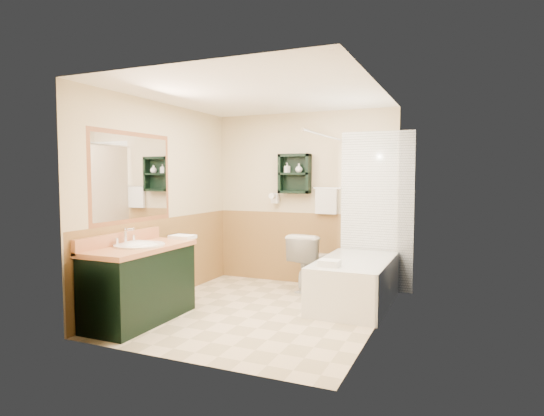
{
  "coord_description": "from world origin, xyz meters",
  "views": [
    {
      "loc": [
        2.11,
        -4.53,
        1.51
      ],
      "look_at": [
        0.08,
        0.2,
        1.15
      ],
      "focal_mm": 30.0,
      "sensor_mm": 36.0,
      "label": 1
    }
  ],
  "objects": [
    {
      "name": "curtain_rod",
      "position": [
        0.53,
        0.75,
        2.0
      ],
      "size": [
        0.03,
        1.6,
        0.03
      ],
      "primitive_type": "cylinder",
      "rotation": [
        1.57,
        0.0,
        0.0
      ],
      "color": "silver",
      "rests_on": "back_wall"
    },
    {
      "name": "tile_right",
      "position": [
        1.28,
        0.75,
        1.05
      ],
      "size": [
        1.5,
        1.5,
        2.1
      ],
      "primitive_type": null,
      "color": "white",
      "rests_on": "right_wall"
    },
    {
      "name": "shower_curtain",
      "position": [
        0.53,
        0.92,
        1.15
      ],
      "size": [
        1.05,
        1.05,
        1.7
      ],
      "primitive_type": null,
      "color": "beige",
      "rests_on": "curtain_rod"
    },
    {
      "name": "tile_accent",
      "position": [
        1.27,
        0.75,
        1.9
      ],
      "size": [
        1.5,
        1.5,
        0.1
      ],
      "primitive_type": null,
      "color": "#154A2D",
      "rests_on": "right_wall"
    },
    {
      "name": "vanity",
      "position": [
        -0.99,
        -0.79,
        0.4
      ],
      "size": [
        0.59,
        1.25,
        0.8
      ],
      "primitive_type": "cube",
      "color": "black",
      "rests_on": "ground"
    },
    {
      "name": "soap_bottle_b",
      "position": [
        -0.03,
        1.4,
        1.61
      ],
      "size": [
        0.12,
        0.14,
        0.1
      ],
      "primitive_type": "imported",
      "rotation": [
        0.0,
        0.0,
        -0.16
      ],
      "color": "white",
      "rests_on": "wall_shelf"
    },
    {
      "name": "wall_shelf",
      "position": [
        -0.1,
        1.41,
        1.55
      ],
      "size": [
        0.45,
        0.15,
        0.55
      ],
      "primitive_type": "cube",
      "color": "black",
      "rests_on": "back_wall"
    },
    {
      "name": "soap_bottle_a",
      "position": [
        -0.21,
        1.4,
        1.6
      ],
      "size": [
        0.11,
        0.15,
        0.06
      ],
      "primitive_type": "imported",
      "rotation": [
        0.0,
        0.0,
        -0.4
      ],
      "color": "white",
      "rests_on": "wall_shelf"
    },
    {
      "name": "tile_back",
      "position": [
        1.03,
        1.48,
        1.05
      ],
      "size": [
        0.95,
        0.95,
        2.1
      ],
      "primitive_type": null,
      "color": "white",
      "rests_on": "back_wall"
    },
    {
      "name": "vanity_book",
      "position": [
        -1.16,
        0.01,
        0.9
      ],
      "size": [
        0.16,
        0.03,
        0.21
      ],
      "primitive_type": "imported",
      "rotation": [
        0.0,
        0.0,
        0.03
      ],
      "color": "black",
      "rests_on": "vanity"
    },
    {
      "name": "back_wall",
      "position": [
        0.0,
        1.52,
        1.2
      ],
      "size": [
        2.6,
        0.04,
        2.4
      ],
      "primitive_type": "cube",
      "color": "beige",
      "rests_on": "ground"
    },
    {
      "name": "ceiling",
      "position": [
        0.0,
        0.0,
        2.42
      ],
      "size": [
        2.6,
        3.0,
        0.04
      ],
      "primitive_type": "cube",
      "color": "white",
      "rests_on": "back_wall"
    },
    {
      "name": "mirror_frame",
      "position": [
        -1.27,
        -0.55,
        1.5
      ],
      "size": [
        1.3,
        1.3,
        1.0
      ],
      "primitive_type": null,
      "color": "brown",
      "rests_on": "left_wall"
    },
    {
      "name": "right_wall",
      "position": [
        1.32,
        0.0,
        1.2
      ],
      "size": [
        0.04,
        3.0,
        2.4
      ],
      "primitive_type": "cube",
      "color": "beige",
      "rests_on": "ground"
    },
    {
      "name": "toilet",
      "position": [
        0.23,
        1.21,
        0.37
      ],
      "size": [
        0.51,
        0.81,
        0.75
      ],
      "primitive_type": "imported",
      "rotation": [
        0.0,
        0.0,
        3.02
      ],
      "color": "white",
      "rests_on": "ground"
    },
    {
      "name": "wainscot_left",
      "position": [
        -1.29,
        0.0,
        0.5
      ],
      "size": [
        2.98,
        2.98,
        1.0
      ],
      "primitive_type": null,
      "color": "#AB7C45",
      "rests_on": "left_wall"
    },
    {
      "name": "floor",
      "position": [
        0.0,
        0.0,
        0.0
      ],
      "size": [
        3.0,
        3.0,
        0.0
      ],
      "primitive_type": "plane",
      "color": "beige",
      "rests_on": "ground"
    },
    {
      "name": "hair_dryer",
      "position": [
        -0.4,
        1.43,
        1.2
      ],
      "size": [
        0.1,
        0.24,
        0.18
      ],
      "primitive_type": null,
      "color": "white",
      "rests_on": "back_wall"
    },
    {
      "name": "bathtub",
      "position": [
        0.93,
        0.7,
        0.27
      ],
      "size": [
        0.81,
        1.5,
        0.54
      ],
      "primitive_type": "cube",
      "color": "white",
      "rests_on": "ground"
    },
    {
      "name": "mirror_glass",
      "position": [
        -1.27,
        -0.55,
        1.5
      ],
      "size": [
        1.2,
        1.2,
        0.9
      ],
      "primitive_type": null,
      "color": "white",
      "rests_on": "left_wall"
    },
    {
      "name": "wainscot_back",
      "position": [
        0.0,
        1.49,
        0.5
      ],
      "size": [
        2.58,
        2.58,
        1.0
      ],
      "primitive_type": null,
      "color": "#AB7C45",
      "rests_on": "back_wall"
    },
    {
      "name": "towel_bar",
      "position": [
        0.35,
        1.45,
        1.35
      ],
      "size": [
        0.4,
        0.06,
        0.4
      ],
      "primitive_type": null,
      "color": "white",
      "rests_on": "back_wall"
    },
    {
      "name": "left_wall",
      "position": [
        -1.32,
        0.0,
        1.2
      ],
      "size": [
        0.04,
        3.0,
        2.4
      ],
      "primitive_type": "cube",
      "color": "beige",
      "rests_on": "ground"
    },
    {
      "name": "tub_towel",
      "position": [
        0.76,
        0.19,
        0.57
      ],
      "size": [
        0.22,
        0.19,
        0.07
      ],
      "primitive_type": "cube",
      "color": "white",
      "rests_on": "bathtub"
    },
    {
      "name": "counter_towel",
      "position": [
        -0.9,
        -0.16,
        0.82
      ],
      "size": [
        0.27,
        0.21,
        0.04
      ],
      "primitive_type": "cube",
      "color": "white",
      "rests_on": "vanity"
    }
  ]
}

